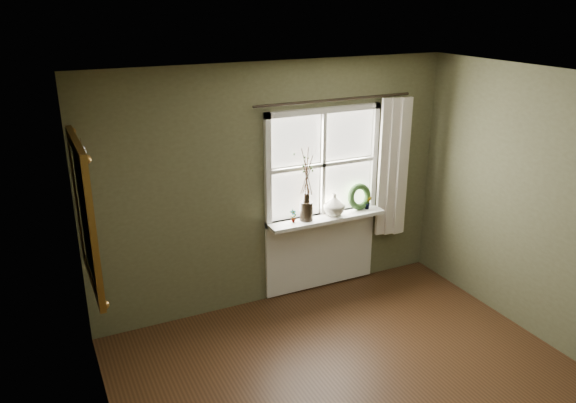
# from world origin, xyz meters

# --- Properties ---
(ceiling) EXTENTS (4.50, 4.50, 0.00)m
(ceiling) POSITION_xyz_m (0.00, 0.00, 2.60)
(ceiling) COLOR silver
(ceiling) RESTS_ON ground
(wall_back) EXTENTS (4.00, 0.10, 2.60)m
(wall_back) POSITION_xyz_m (0.00, 2.30, 1.30)
(wall_back) COLOR brown
(wall_back) RESTS_ON ground
(wall_left) EXTENTS (0.10, 4.50, 2.60)m
(wall_left) POSITION_xyz_m (-2.05, 0.00, 1.30)
(wall_left) COLOR brown
(wall_left) RESTS_ON ground
(window_frame) EXTENTS (1.36, 0.06, 1.24)m
(window_frame) POSITION_xyz_m (0.55, 2.23, 1.48)
(window_frame) COLOR silver
(window_frame) RESTS_ON wall_back
(window_sill) EXTENTS (1.36, 0.26, 0.04)m
(window_sill) POSITION_xyz_m (0.55, 2.12, 0.90)
(window_sill) COLOR silver
(window_sill) RESTS_ON wall_back
(window_apron) EXTENTS (1.36, 0.04, 0.88)m
(window_apron) POSITION_xyz_m (0.55, 2.23, 0.46)
(window_apron) COLOR silver
(window_apron) RESTS_ON ground
(dark_jug) EXTENTS (0.16, 0.16, 0.21)m
(dark_jug) POSITION_xyz_m (0.30, 2.12, 1.02)
(dark_jug) COLOR black
(dark_jug) RESTS_ON window_sill
(cream_vase) EXTENTS (0.31, 0.31, 0.25)m
(cream_vase) POSITION_xyz_m (0.64, 2.12, 1.04)
(cream_vase) COLOR beige
(cream_vase) RESTS_ON window_sill
(wreath) EXTENTS (0.32, 0.16, 0.31)m
(wreath) POSITION_xyz_m (0.99, 2.16, 1.04)
(wreath) COLOR #2B4A20
(wreath) RESTS_ON window_sill
(potted_plant_left) EXTENTS (0.08, 0.06, 0.15)m
(potted_plant_left) POSITION_xyz_m (0.14, 2.12, 0.99)
(potted_plant_left) COLOR #2B4A20
(potted_plant_left) RESTS_ON window_sill
(potted_plant_right) EXTENTS (0.10, 0.10, 0.15)m
(potted_plant_right) POSITION_xyz_m (1.09, 2.12, 1.00)
(potted_plant_right) COLOR #2B4A20
(potted_plant_right) RESTS_ON window_sill
(curtain) EXTENTS (0.36, 0.12, 1.59)m
(curtain) POSITION_xyz_m (1.39, 2.13, 1.37)
(curtain) COLOR beige
(curtain) RESTS_ON wall_back
(curtain_rod) EXTENTS (1.84, 0.03, 0.03)m
(curtain_rod) POSITION_xyz_m (0.65, 2.17, 2.18)
(curtain_rod) COLOR black
(curtain_rod) RESTS_ON wall_back
(gilt_mirror) EXTENTS (0.10, 1.05, 1.25)m
(gilt_mirror) POSITION_xyz_m (-1.96, 1.64, 1.54)
(gilt_mirror) COLOR white
(gilt_mirror) RESTS_ON wall_left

